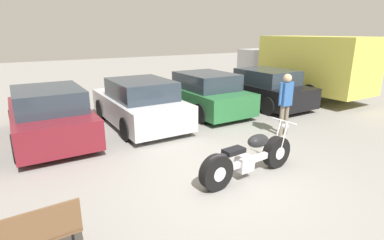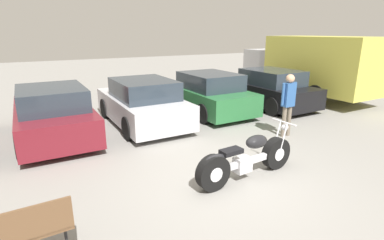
% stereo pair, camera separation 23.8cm
% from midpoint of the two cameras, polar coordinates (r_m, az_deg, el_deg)
% --- Properties ---
extents(ground_plane, '(60.00, 60.00, 0.00)m').
position_cam_midpoint_polar(ground_plane, '(6.11, 6.03, -11.71)').
color(ground_plane, gray).
extents(motorcycle, '(2.41, 0.62, 1.04)m').
position_cam_midpoint_polar(motorcycle, '(6.17, 9.50, -7.20)').
color(motorcycle, black).
rests_on(motorcycle, ground_plane).
extents(parked_car_maroon, '(1.95, 4.13, 1.46)m').
position_cam_midpoint_polar(parked_car_maroon, '(9.08, -26.14, 0.80)').
color(parked_car_maroon, maroon).
rests_on(parked_car_maroon, ground_plane).
extents(parked_car_silver, '(1.95, 4.13, 1.46)m').
position_cam_midpoint_polar(parked_car_silver, '(9.66, -10.68, 3.08)').
color(parked_car_silver, '#BCBCC1').
rests_on(parked_car_silver, ground_plane).
extents(parked_car_green, '(1.95, 4.13, 1.46)m').
position_cam_midpoint_polar(parked_car_green, '(11.06, 1.53, 5.05)').
color(parked_car_green, '#286B38').
rests_on(parked_car_green, ground_plane).
extents(parked_car_black, '(1.95, 4.13, 1.46)m').
position_cam_midpoint_polar(parked_car_black, '(12.36, 12.80, 5.86)').
color(parked_car_black, black).
rests_on(parked_car_black, ground_plane).
extents(delivery_truck, '(2.27, 6.25, 2.69)m').
position_cam_midpoint_polar(delivery_truck, '(14.46, 19.95, 9.96)').
color(delivery_truck, '#CCC64C').
rests_on(delivery_truck, ground_plane).
extents(person_standing, '(0.52, 0.24, 1.77)m').
position_cam_midpoint_polar(person_standing, '(8.77, 16.67, 3.83)').
color(person_standing, '#726656').
rests_on(person_standing, ground_plane).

